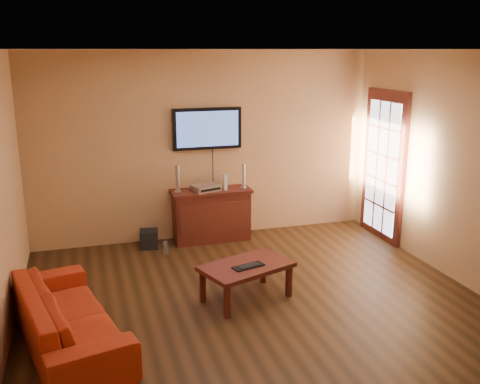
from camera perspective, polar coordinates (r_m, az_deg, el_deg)
name	(u,v)px	position (r m, az deg, el deg)	size (l,w,h in m)	color
ground_plane	(260,309)	(5.88, 2.20, -12.38)	(5.00, 5.00, 0.00)	black
room_walls	(244,145)	(5.91, 0.38, 5.09)	(5.00, 5.00, 5.00)	tan
french_door	(383,167)	(8.01, 15.05, 2.55)	(0.07, 1.02, 2.22)	#3F140E
media_console	(211,215)	(7.77, -3.07, -2.45)	(1.15, 0.44, 0.75)	#3F140E
television	(207,129)	(7.67, -3.52, 6.76)	(1.00, 0.08, 0.59)	black
coffee_table	(246,269)	(5.95, 0.67, -8.24)	(1.11, 0.88, 0.41)	#3F140E
sofa	(67,307)	(5.35, -17.97, -11.59)	(1.92, 0.56, 0.75)	#A32A12
speaker_left	(178,180)	(7.55, -6.67, 1.30)	(0.10, 0.10, 0.38)	silver
speaker_right	(244,177)	(7.73, 0.38, 1.63)	(0.10, 0.10, 0.35)	silver
av_receiver	(206,188)	(7.62, -3.67, 0.46)	(0.38, 0.27, 0.09)	silver
game_console	(225,181)	(7.69, -1.60, 1.13)	(0.04, 0.16, 0.22)	white
subwoofer	(149,239)	(7.64, -9.68, -4.95)	(0.25, 0.25, 0.25)	black
bottle	(166,249)	(7.31, -7.94, -6.03)	(0.07, 0.07, 0.22)	white
keyboard	(248,266)	(5.86, 0.89, -7.91)	(0.38, 0.23, 0.02)	black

